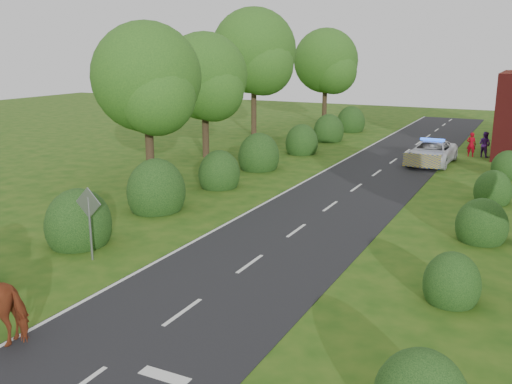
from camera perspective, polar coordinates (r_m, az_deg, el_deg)
The scene contains 13 objects.
ground at distance 15.96m, azimuth -7.34°, elevation -11.88°, with size 120.00×120.00×0.00m, color #204C11.
road at distance 28.88m, azimuth 9.41°, elevation -0.00°, with size 6.00×70.00×0.02m, color black.
road_markings at distance 27.49m, azimuth 4.93°, elevation -0.55°, with size 4.96×70.00×0.01m.
hedgerow_left at distance 28.40m, azimuth -5.21°, elevation 1.42°, with size 2.75×50.41×3.00m.
hedgerow_right at distance 23.95m, azimuth 21.89°, elevation -2.45°, with size 2.10×45.78×2.10m.
tree_left_a at distance 29.73m, azimuth -10.66°, elevation 10.76°, with size 5.74×5.60×8.38m.
tree_left_b at distance 37.19m, azimuth -4.96°, elevation 11.12°, with size 5.74×5.60×8.07m.
tree_left_c at distance 46.57m, azimuth 0.02°, elevation 13.60°, with size 6.97×6.80×10.22m.
tree_left_d at distance 54.85m, azimuth 7.20°, elevation 12.64°, with size 6.15×6.00×8.89m.
road_sign at distance 19.80m, azimuth -16.35°, elevation -2.02°, with size 1.06×0.08×2.53m.
police_van at distance 37.01m, azimuth 17.14°, elevation 3.79°, with size 2.59×5.35×1.60m.
pedestrian_red at distance 40.47m, azimuth 20.73°, elevation 4.47°, with size 0.59×0.39×1.62m, color #A00615.
pedestrian_purple at distance 40.59m, azimuth 21.90°, elevation 4.44°, with size 0.82×0.64×1.69m, color #4D1E76.
Camera 1 is at (8.15, -11.82, 6.97)m, focal length 40.00 mm.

